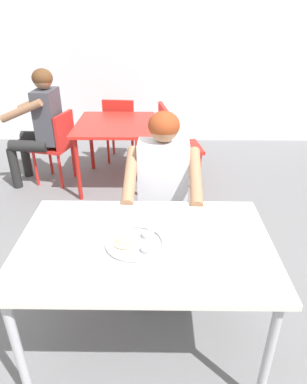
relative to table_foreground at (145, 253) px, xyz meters
name	(u,v)px	position (x,y,z in m)	size (l,w,h in m)	color
ground_plane	(135,355)	(-0.06, -0.07, -0.70)	(12.00, 12.00, 0.05)	slate
back_wall	(149,14)	(-0.06, 3.64, 1.03)	(12.00, 0.12, 3.40)	white
table_foreground	(145,253)	(0.00, 0.00, 0.00)	(1.27, 0.82, 0.74)	silver
thali_tray	(135,243)	(-0.05, -0.02, 0.08)	(0.29, 0.29, 0.03)	#B7BABF
chair_foreground	(163,202)	(0.10, 0.88, -0.20)	(0.40, 0.45, 0.82)	silver
diner_foreground	(163,187)	(0.10, 0.66, 0.04)	(0.50, 0.56, 1.20)	#282828
table_background_red	(115,131)	(-0.39, 2.14, -0.05)	(0.82, 0.90, 0.70)	red
chair_red_left	(58,143)	(-1.03, 2.16, -0.20)	(0.47, 0.47, 0.80)	red
chair_red_right	(173,141)	(0.23, 2.08, -0.15)	(0.49, 0.48, 0.90)	red
chair_red_far	(121,125)	(-0.40, 2.77, -0.19)	(0.43, 0.43, 0.82)	red
patron_background	(40,119)	(-1.18, 2.15, 0.07)	(0.57, 0.52, 1.25)	black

